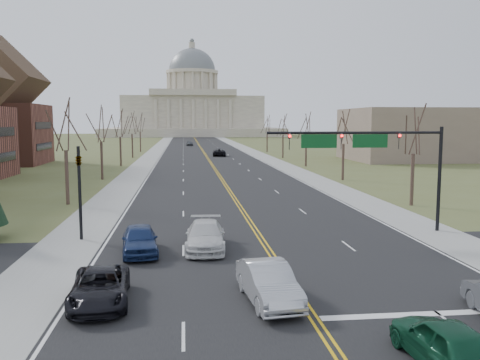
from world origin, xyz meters
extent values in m
plane|color=#50562B|center=(0.00, 0.00, 0.00)|extent=(600.00, 600.00, 0.00)
cube|color=black|center=(0.00, 110.00, 0.01)|extent=(20.00, 380.00, 0.01)
cube|color=black|center=(0.00, 6.00, 0.01)|extent=(120.00, 14.00, 0.01)
cube|color=gray|center=(-12.00, 110.00, 0.01)|extent=(4.00, 380.00, 0.03)
cube|color=gray|center=(12.00, 110.00, 0.01)|extent=(4.00, 380.00, 0.03)
cube|color=gold|center=(0.00, 110.00, 0.01)|extent=(0.42, 380.00, 0.01)
cube|color=silver|center=(-9.80, 110.00, 0.01)|extent=(0.15, 380.00, 0.01)
cube|color=silver|center=(9.80, 110.00, 0.01)|extent=(0.15, 380.00, 0.01)
cube|color=silver|center=(5.00, -1.00, 0.01)|extent=(9.50, 0.50, 0.01)
cube|color=beige|center=(0.00, 250.00, 2.00)|extent=(90.00, 60.00, 4.00)
cube|color=beige|center=(0.00, 250.00, 12.00)|extent=(70.00, 40.00, 16.00)
cube|color=beige|center=(0.00, 229.50, 21.50)|extent=(42.00, 3.00, 3.00)
cylinder|color=beige|center=(0.00, 250.00, 26.00)|extent=(24.00, 24.00, 12.00)
cylinder|color=beige|center=(0.00, 250.00, 32.80)|extent=(27.00, 27.00, 1.60)
ellipsoid|color=slate|center=(0.00, 250.00, 33.60)|extent=(24.00, 24.00, 22.80)
cylinder|color=beige|center=(0.00, 250.00, 46.50)|extent=(3.20, 3.20, 3.00)
sphere|color=slate|center=(0.00, 250.00, 48.80)|extent=(2.40, 2.40, 2.40)
cylinder|color=black|center=(12.50, 13.50, 3.60)|extent=(0.24, 0.24, 7.20)
cylinder|color=black|center=(6.50, 13.50, 6.80)|extent=(12.00, 0.18, 0.18)
imported|color=black|center=(9.50, 13.50, 6.25)|extent=(0.35, 0.40, 1.10)
sphere|color=#FF0C0C|center=(9.50, 13.35, 6.60)|extent=(0.18, 0.18, 0.18)
imported|color=black|center=(5.50, 13.50, 6.25)|extent=(0.35, 0.40, 1.10)
sphere|color=#FF0C0C|center=(5.50, 13.35, 6.60)|extent=(0.18, 0.18, 0.18)
imported|color=black|center=(2.00, 13.50, 6.25)|extent=(0.35, 0.40, 1.10)
sphere|color=#FF0C0C|center=(2.00, 13.35, 6.60)|extent=(0.18, 0.18, 0.18)
cube|color=#0C4C1E|center=(7.50, 13.50, 6.25)|extent=(2.40, 0.12, 0.90)
cube|color=#0C4C1E|center=(4.00, 13.50, 6.25)|extent=(2.40, 0.12, 0.90)
cylinder|color=black|center=(-11.50, 13.50, 3.00)|extent=(0.20, 0.20, 6.00)
imported|color=black|center=(-11.50, 13.50, 5.20)|extent=(0.32, 0.36, 0.99)
cylinder|color=#3C2A23|center=(15.50, 24.00, 2.34)|extent=(0.32, 0.32, 4.68)
cylinder|color=#3C2A23|center=(-15.50, 28.00, 2.48)|extent=(0.32, 0.32, 4.95)
cylinder|color=#3C2A23|center=(15.50, 44.00, 2.34)|extent=(0.32, 0.32, 4.68)
cylinder|color=#3C2A23|center=(-15.50, 48.00, 2.48)|extent=(0.32, 0.32, 4.95)
cylinder|color=#3C2A23|center=(15.50, 64.00, 2.34)|extent=(0.32, 0.32, 4.68)
cylinder|color=#3C2A23|center=(-15.50, 68.00, 2.48)|extent=(0.32, 0.32, 4.95)
cylinder|color=#3C2A23|center=(15.50, 84.00, 2.34)|extent=(0.32, 0.32, 4.68)
cylinder|color=#3C2A23|center=(-15.50, 88.00, 2.48)|extent=(0.32, 0.32, 4.95)
cylinder|color=#3C2A23|center=(15.50, 104.00, 2.34)|extent=(0.32, 0.32, 4.68)
cylinder|color=#3C2A23|center=(-15.50, 108.00, 2.48)|extent=(0.32, 0.32, 4.95)
cube|color=black|center=(-28.45, 50.00, 2.85)|extent=(0.10, 9.80, 1.20)
cube|color=black|center=(-28.45, 50.00, 6.17)|extent=(0.10, 9.80, 1.20)
cube|color=black|center=(-29.45, 74.00, 3.15)|extent=(0.10, 9.80, 1.20)
cube|color=black|center=(-29.45, 74.00, 6.83)|extent=(0.10, 9.80, 1.20)
cube|color=#776454|center=(40.00, 76.00, 5.00)|extent=(25.00, 20.00, 10.00)
imported|color=#0D3D27|center=(3.01, -5.25, 0.81)|extent=(2.07, 4.73, 1.59)
imported|color=#AFB2B8|center=(-1.45, 1.02, 0.84)|extent=(2.31, 5.18, 1.65)
imported|color=black|center=(-8.44, 1.61, 0.71)|extent=(2.70, 5.20, 1.40)
imported|color=silver|center=(-3.69, 10.18, 0.82)|extent=(2.56, 5.69, 1.62)
imported|color=navy|center=(-7.47, 9.55, 0.84)|extent=(2.45, 5.03, 1.65)
imported|color=black|center=(2.77, 91.00, 0.83)|extent=(2.93, 5.97, 1.63)
imported|color=#4D5054|center=(-3.07, 137.47, 0.78)|extent=(2.32, 4.67, 1.53)
camera|label=1|loc=(-4.91, -19.31, 7.57)|focal=38.00mm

